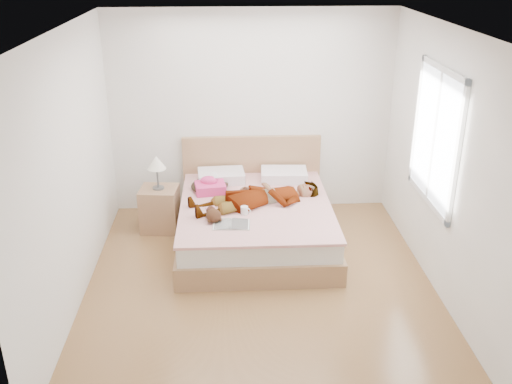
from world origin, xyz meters
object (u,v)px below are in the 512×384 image
bed (255,218)px  magazine (231,224)px  coffee_mug (245,210)px  nightstand (160,206)px  phone (215,175)px  woman (258,194)px  towel (210,186)px  plush_toy (213,215)px

bed → magazine: size_ratio=5.09×
coffee_mug → nightstand: size_ratio=0.13×
phone → woman: bearing=-57.3°
phone → towel: size_ratio=0.25×
magazine → plush_toy: (-0.20, 0.11, 0.07)m
bed → nightstand: (-1.16, 0.33, 0.04)m
phone → bed: (0.47, -0.35, -0.42)m
bed → plush_toy: bearing=-133.3°
coffee_mug → nightstand: 1.26m
phone → nightstand: nightstand is taller
towel → magazine: size_ratio=0.96×
woman → towel: woman is taller
bed → magazine: bed is taller
bed → towel: bed is taller
plush_toy → phone: bearing=89.2°
phone → magazine: phone is taller
coffee_mug → woman: bearing=62.3°
woman → magazine: woman is taller
woman → towel: size_ratio=4.06×
magazine → coffee_mug: (0.15, 0.26, 0.04)m
plush_toy → nightstand: (-0.68, 0.84, -0.26)m
bed → magazine: (-0.29, -0.62, 0.24)m
towel → plush_toy: bearing=-86.4°
woman → towel: bearing=-139.2°
phone → plush_toy: phone is taller
woman → plush_toy: size_ratio=5.77×
phone → nightstand: size_ratio=0.10×
coffee_mug → nightstand: (-1.03, 0.69, -0.24)m
bed → plush_toy: bed is taller
woman → bed: bearing=-167.8°
bed → magazine: 0.73m
woman → plush_toy: woman is taller
bed → plush_toy: (-0.48, -0.51, 0.31)m
phone → towel: phone is taller
bed → plush_toy: size_ratio=7.51×
bed → towel: size_ratio=5.29×
plush_toy → nightstand: nightstand is taller
nightstand → magazine: bearing=-47.5°
nightstand → woman: bearing=-17.6°
towel → magazine: 0.94m
towel → nightstand: (-0.63, 0.05, -0.27)m
woman → phone: bearing=-147.3°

